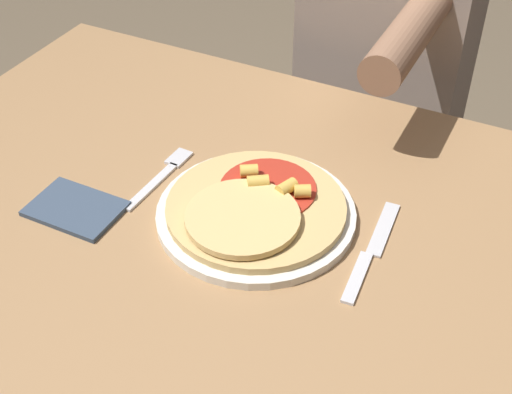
# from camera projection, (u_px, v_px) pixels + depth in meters

# --- Properties ---
(dining_table) EXTENTS (1.28, 0.83, 0.77)m
(dining_table) POSITION_uv_depth(u_px,v_px,m) (257.00, 275.00, 1.13)
(dining_table) COLOR #9E754C
(dining_table) RESTS_ON ground_plane
(plate) EXTENTS (0.30, 0.30, 0.01)m
(plate) POSITION_uv_depth(u_px,v_px,m) (256.00, 214.00, 1.06)
(plate) COLOR silver
(plate) RESTS_ON dining_table
(pizza) EXTENTS (0.27, 0.27, 0.04)m
(pizza) POSITION_uv_depth(u_px,v_px,m) (254.00, 208.00, 1.05)
(pizza) COLOR tan
(pizza) RESTS_ON plate
(fork) EXTENTS (0.03, 0.18, 0.00)m
(fork) POSITION_uv_depth(u_px,v_px,m) (162.00, 175.00, 1.14)
(fork) COLOR silver
(fork) RESTS_ON dining_table
(knife) EXTENTS (0.03, 0.22, 0.00)m
(knife) POSITION_uv_depth(u_px,v_px,m) (371.00, 252.00, 1.01)
(knife) COLOR silver
(knife) RESTS_ON dining_table
(napkin) EXTENTS (0.14, 0.10, 0.01)m
(napkin) POSITION_uv_depth(u_px,v_px,m) (76.00, 209.00, 1.08)
(napkin) COLOR #38475B
(napkin) RESTS_ON dining_table
(person_diner) EXTENTS (0.34, 0.52, 1.24)m
(person_diner) POSITION_uv_depth(u_px,v_px,m) (386.00, 64.00, 1.52)
(person_diner) COLOR #2D2D38
(person_diner) RESTS_ON ground_plane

